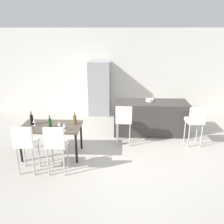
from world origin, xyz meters
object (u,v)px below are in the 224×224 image
Objects in this scene: bar_chair_left at (124,119)px; wine_bottle_inner at (32,119)px; dining_chair_far at (56,142)px; potted_plant at (182,105)px; wine_glass_left at (34,121)px; fruit_bowl at (150,100)px; bar_chair_middle at (196,120)px; refrigerator at (99,88)px; wine_bottle_end at (50,123)px; dining_table at (51,129)px; dining_chair_near at (25,142)px; wine_bottle_near at (75,120)px; wine_glass_right at (59,124)px; wine_glass_middle at (64,125)px; kitchen_island at (150,118)px.

wine_bottle_inner reaches higher than bar_chair_left.
potted_plant is (3.41, 3.78, -0.36)m from dining_chair_far.
wine_glass_left is 3.15m from fruit_bowl.
bar_chair_middle is at bearing 23.61° from dining_chair_far.
refrigerator is (-2.60, 2.41, 0.22)m from bar_chair_middle.
refrigerator reaches higher than wine_bottle_end.
bar_chair_middle is 1.83× the size of potted_plant.
dining_table is at bearing -105.65° from refrigerator.
dining_chair_near is 4.85× the size of fruit_bowl.
dining_table is at bearing -167.77° from wine_bottle_near.
wine_glass_right is at bearing -133.54° from wine_bottle_near.
fruit_bowl is (2.77, 1.48, 0.09)m from wine_glass_left.
wine_glass_left is 0.79m from wine_glass_middle.
dining_chair_far is 3.06m from fruit_bowl.
wine_glass_right is at bearing -23.46° from wine_bottle_end.
bar_chair_middle is 1.00× the size of dining_chair_near.
dining_chair_far is at bearing -98.14° from refrigerator.
wine_bottle_end reaches higher than fruit_bowl.
wine_bottle_end is 1.63× the size of wine_glass_right.
wine_glass_middle is 0.09× the size of refrigerator.
refrigerator is (-0.82, 2.41, 0.22)m from bar_chair_left.
wine_bottle_near is at bearing 2.99° from wine_bottle_inner.
wine_bottle_near is 1.31× the size of fruit_bowl.
potted_plant is at bearing 83.70° from bar_chair_middle.
kitchen_island is 2.32m from wine_bottle_near.
dining_table is (-1.67, -0.61, -0.03)m from bar_chair_left.
bar_chair_left is at bearing -134.54° from kitchen_island.
wine_bottle_end is 1.00× the size of wine_bottle_near.
wine_glass_middle is 3.34m from refrigerator.
wine_bottle_end is at bearing -157.15° from bar_chair_left.
wine_bottle_near reaches higher than fruit_bowl.
wine_glass_middle is at bearing -36.56° from dining_table.
dining_chair_near is 6.03× the size of wine_glass_right.
wine_bottle_near is (-1.14, -0.50, 0.15)m from bar_chair_left.
dining_chair_near is 0.61m from dining_chair_far.
wine_glass_right is (0.55, 0.57, 0.17)m from dining_chair_near.
refrigerator reaches higher than wine_glass_right.
bar_chair_middle is 3.43m from dining_chair_far.
bar_chair_middle is (1.78, 0.00, 0.00)m from bar_chair_left.
dining_chair_near is at bearing -106.97° from refrigerator.
refrigerator is 8.50× the size of fruit_bowl.
bar_chair_middle is at bearing 16.16° from wine_glass_middle.
kitchen_island is at bearing 45.32° from dining_chair_far.
kitchen_island is 3.04m from dining_chair_far.
fruit_bowl is at bearing 46.70° from dining_chair_far.
dining_table is (-2.43, -1.39, 0.21)m from kitchen_island.
potted_plant is (3.47, 3.21, -0.53)m from wine_glass_right.
wine_glass_middle is 1.00× the size of wine_glass_right.
wine_glass_middle is (-1.29, -0.89, 0.17)m from bar_chair_left.
wine_bottle_near is at bearing 8.55° from wine_glass_left.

